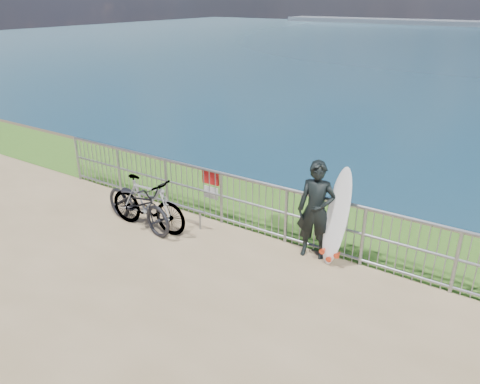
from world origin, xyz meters
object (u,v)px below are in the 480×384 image
Objects in this scene: surfboard at (336,220)px; bicycle_near at (138,204)px; surfer at (316,210)px; bicycle_far at (147,203)px.

surfboard is 3.98m from bicycle_near.
bicycle_near is (-3.86, -0.92, -0.30)m from surfboard.
surfboard reaches higher than bicycle_near.
surfer is 3.38m from bicycle_far.
surfer is 1.02× the size of surfboard.
surfboard is at bearing -68.16° from bicycle_near.
surfer reaches higher than surfboard.
bicycle_far reaches higher than bicycle_near.
surfer is 0.93× the size of bicycle_near.
bicycle_near is at bearing -178.66° from surfer.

